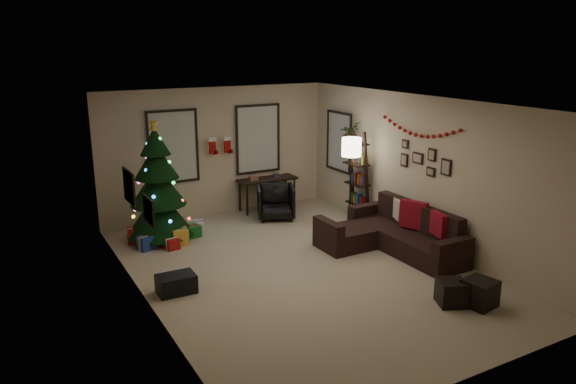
% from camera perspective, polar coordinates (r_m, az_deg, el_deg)
% --- Properties ---
extents(floor, '(7.00, 7.00, 0.00)m').
position_cam_1_polar(floor, '(9.04, 1.32, -8.01)').
color(floor, tan).
rests_on(floor, ground).
extents(ceiling, '(7.00, 7.00, 0.00)m').
position_cam_1_polar(ceiling, '(8.35, 1.43, 9.26)').
color(ceiling, white).
rests_on(ceiling, floor).
extents(wall_back, '(5.00, 0.00, 5.00)m').
position_cam_1_polar(wall_back, '(11.67, -7.42, 4.17)').
color(wall_back, beige).
rests_on(wall_back, floor).
extents(wall_front, '(5.00, 0.00, 5.00)m').
position_cam_1_polar(wall_front, '(6.01, 18.73, -7.31)').
color(wall_front, beige).
rests_on(wall_front, floor).
extents(wall_left, '(0.00, 7.00, 7.00)m').
position_cam_1_polar(wall_left, '(7.68, -14.92, -2.09)').
color(wall_left, beige).
rests_on(wall_left, floor).
extents(wall_right, '(0.00, 7.00, 7.00)m').
position_cam_1_polar(wall_right, '(10.07, 13.73, 2.07)').
color(wall_right, beige).
rests_on(wall_right, floor).
extents(window_back_left, '(1.05, 0.06, 1.50)m').
position_cam_1_polar(window_back_left, '(11.29, -11.88, 4.63)').
color(window_back_left, '#728CB2').
rests_on(window_back_left, wall_back).
extents(window_back_right, '(1.05, 0.06, 1.50)m').
position_cam_1_polar(window_back_right, '(11.98, -3.17, 5.54)').
color(window_back_right, '#728CB2').
rests_on(window_back_right, wall_back).
extents(window_right_wall, '(0.06, 0.90, 1.30)m').
position_cam_1_polar(window_right_wall, '(11.97, 5.37, 5.24)').
color(window_right_wall, '#728CB2').
rests_on(window_right_wall, wall_right).
extents(christmas_tree, '(1.24, 1.24, 2.31)m').
position_cam_1_polar(christmas_tree, '(10.33, -13.38, 0.17)').
color(christmas_tree, black).
rests_on(christmas_tree, floor).
extents(presents, '(1.50, 1.01, 0.30)m').
position_cam_1_polar(presents, '(10.41, -12.14, -4.43)').
color(presents, maroon).
rests_on(presents, floor).
extents(sofa, '(1.67, 2.45, 0.82)m').
position_cam_1_polar(sofa, '(9.93, 10.83, -4.47)').
color(sofa, black).
rests_on(sofa, floor).
extents(pillow_red_a, '(0.20, 0.41, 0.40)m').
position_cam_1_polar(pillow_red_a, '(9.51, 15.38, -3.25)').
color(pillow_red_a, maroon).
rests_on(pillow_red_a, sofa).
extents(pillow_red_b, '(0.32, 0.50, 0.49)m').
position_cam_1_polar(pillow_red_b, '(9.93, 12.95, -2.31)').
color(pillow_red_b, maroon).
rests_on(pillow_red_b, sofa).
extents(pillow_cream, '(0.24, 0.38, 0.37)m').
position_cam_1_polar(pillow_cream, '(10.23, 11.40, -1.76)').
color(pillow_cream, beige).
rests_on(pillow_cream, sofa).
extents(ottoman_near, '(0.50, 0.50, 0.36)m').
position_cam_1_polar(ottoman_near, '(8.17, 16.65, -9.98)').
color(ottoman_near, black).
rests_on(ottoman_near, floor).
extents(ottoman_far, '(0.47, 0.47, 0.39)m').
position_cam_1_polar(ottoman_far, '(8.24, 19.30, -9.89)').
color(ottoman_far, black).
rests_on(ottoman_far, floor).
extents(desk, '(1.31, 0.47, 0.71)m').
position_cam_1_polar(desk, '(12.00, -2.18, 1.05)').
color(desk, black).
rests_on(desk, floor).
extents(desk_chair, '(0.89, 0.87, 0.71)m').
position_cam_1_polar(desk_chair, '(11.45, -1.28, -1.04)').
color(desk_chair, black).
rests_on(desk_chair, floor).
extents(bookshelf, '(0.30, 0.56, 1.90)m').
position_cam_1_polar(bookshelf, '(11.24, 7.30, 1.49)').
color(bookshelf, black).
rests_on(bookshelf, floor).
extents(potted_plant, '(0.68, 0.65, 0.58)m').
position_cam_1_polar(potted_plant, '(11.32, 6.47, 6.46)').
color(potted_plant, '#4C4C4C').
rests_on(potted_plant, bookshelf).
extents(floor_lamp, '(0.38, 0.38, 1.80)m').
position_cam_1_polar(floor_lamp, '(10.73, 6.61, 4.05)').
color(floor_lamp, black).
rests_on(floor_lamp, floor).
extents(art_map, '(0.04, 0.60, 0.50)m').
position_cam_1_polar(art_map, '(8.34, -16.20, 0.52)').
color(art_map, black).
rests_on(art_map, wall_left).
extents(art_abstract, '(0.04, 0.45, 0.35)m').
position_cam_1_polar(art_abstract, '(7.40, -14.28, -1.87)').
color(art_abstract, black).
rests_on(art_abstract, wall_left).
extents(gallery, '(0.03, 1.25, 0.54)m').
position_cam_1_polar(gallery, '(9.95, 14.01, 3.22)').
color(gallery, black).
rests_on(gallery, wall_right).
extents(garland, '(0.08, 1.90, 0.30)m').
position_cam_1_polar(garland, '(9.95, 13.47, 6.40)').
color(garland, '#A5140C').
rests_on(garland, wall_right).
extents(stocking_left, '(0.20, 0.05, 0.36)m').
position_cam_1_polar(stocking_left, '(11.45, -7.83, 4.81)').
color(stocking_left, '#990F0C').
rests_on(stocking_left, wall_back).
extents(stocking_right, '(0.20, 0.05, 0.36)m').
position_cam_1_polar(stocking_right, '(11.57, -6.29, 4.93)').
color(stocking_right, '#990F0C').
rests_on(stocking_right, wall_back).
extents(storage_bin, '(0.56, 0.38, 0.28)m').
position_cam_1_polar(storage_bin, '(8.36, -11.55, -9.33)').
color(storage_bin, black).
rests_on(storage_bin, floor).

